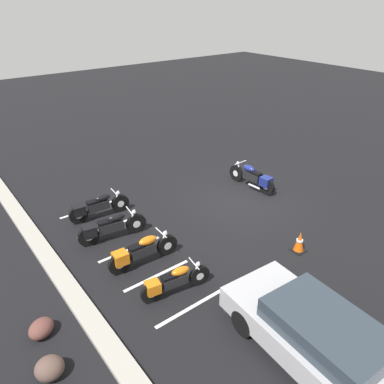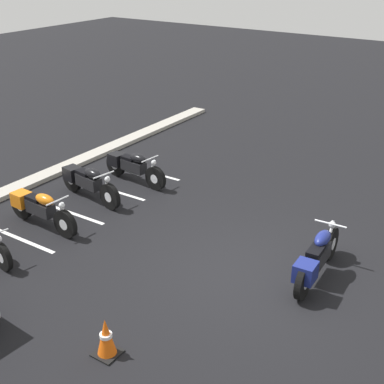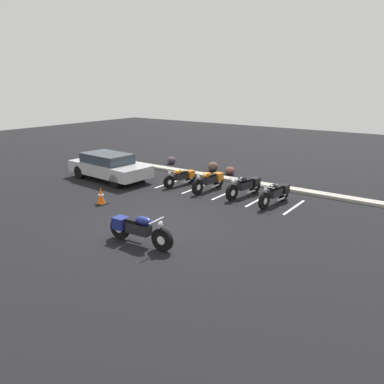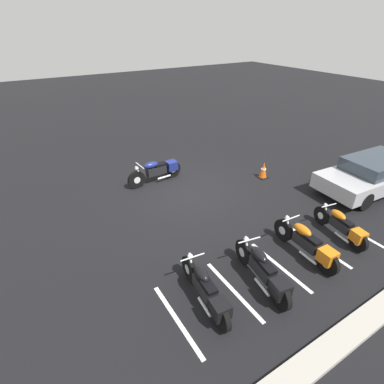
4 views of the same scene
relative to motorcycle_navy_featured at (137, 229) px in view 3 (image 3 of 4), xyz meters
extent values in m
plane|color=black|center=(-0.54, 1.18, -0.48)|extent=(60.00, 60.00, 0.00)
cylinder|color=black|center=(0.92, 0.05, -0.14)|extent=(0.69, 0.16, 0.68)
cylinder|color=silver|center=(0.92, 0.05, -0.14)|extent=(0.27, 0.14, 0.26)
cylinder|color=black|center=(-0.68, -0.04, -0.14)|extent=(0.69, 0.16, 0.68)
cylinder|color=silver|center=(-0.68, -0.04, -0.14)|extent=(0.27, 0.14, 0.26)
cube|color=black|center=(0.07, 0.00, 0.02)|extent=(0.80, 0.33, 0.31)
ellipsoid|color=navy|center=(0.27, 0.01, 0.30)|extent=(0.59, 0.30, 0.25)
cube|color=black|center=(-0.11, -0.01, 0.22)|extent=(0.47, 0.27, 0.08)
cube|color=navy|center=(-0.63, -0.03, 0.05)|extent=(0.43, 0.39, 0.35)
cylinder|color=silver|center=(0.79, 0.04, 0.13)|extent=(0.27, 0.08, 0.55)
cylinder|color=silver|center=(0.73, 0.04, 0.40)|extent=(0.07, 0.64, 0.04)
sphere|color=silver|center=(0.87, 0.04, 0.32)|extent=(0.14, 0.14, 0.14)
cylinder|color=silver|center=(-0.20, 0.13, -0.29)|extent=(0.57, 0.10, 0.07)
cylinder|color=black|center=(-3.10, 5.26, -0.18)|extent=(0.20, 0.60, 0.59)
cylinder|color=silver|center=(-3.10, 5.26, -0.18)|extent=(0.15, 0.24, 0.22)
cylinder|color=black|center=(-2.87, 6.62, -0.18)|extent=(0.20, 0.60, 0.59)
cylinder|color=silver|center=(-2.87, 6.62, -0.18)|extent=(0.15, 0.24, 0.22)
cube|color=black|center=(-2.98, 5.99, -0.05)|extent=(0.36, 0.71, 0.27)
ellipsoid|color=orange|center=(-3.01, 5.81, 0.19)|extent=(0.31, 0.53, 0.21)
cube|color=black|center=(-2.96, 6.14, 0.13)|extent=(0.28, 0.42, 0.07)
cube|color=orange|center=(-2.88, 6.58, -0.02)|extent=(0.37, 0.40, 0.30)
cylinder|color=silver|center=(-3.08, 5.37, 0.05)|extent=(0.09, 0.24, 0.47)
cylinder|color=silver|center=(-3.08, 5.42, 0.28)|extent=(0.55, 0.12, 0.03)
sphere|color=silver|center=(-3.09, 5.31, 0.21)|extent=(0.12, 0.12, 0.12)
cylinder|color=silver|center=(-2.82, 6.19, -0.32)|extent=(0.14, 0.49, 0.06)
cylinder|color=black|center=(-1.48, 5.20, -0.15)|extent=(0.16, 0.66, 0.66)
cylinder|color=silver|center=(-1.48, 5.20, -0.15)|extent=(0.14, 0.26, 0.25)
cylinder|color=black|center=(-1.40, 6.74, -0.15)|extent=(0.16, 0.66, 0.66)
cylinder|color=silver|center=(-1.40, 6.74, -0.15)|extent=(0.14, 0.26, 0.25)
cube|color=black|center=(-1.44, 6.02, 0.00)|extent=(0.32, 0.77, 0.30)
ellipsoid|color=orange|center=(-1.45, 5.82, 0.27)|extent=(0.29, 0.57, 0.24)
cube|color=black|center=(-1.43, 6.19, 0.20)|extent=(0.26, 0.45, 0.08)
cube|color=orange|center=(-1.40, 6.69, 0.03)|extent=(0.38, 0.42, 0.34)
cylinder|color=silver|center=(-1.48, 5.32, 0.11)|extent=(0.07, 0.26, 0.53)
cylinder|color=silver|center=(-1.47, 5.38, 0.37)|extent=(0.62, 0.07, 0.04)
sphere|color=silver|center=(-1.48, 5.25, 0.29)|extent=(0.14, 0.14, 0.14)
cylinder|color=silver|center=(-1.28, 6.26, -0.30)|extent=(0.10, 0.55, 0.07)
cylinder|color=black|center=(0.11, 5.32, -0.15)|extent=(0.23, 0.67, 0.66)
cylinder|color=silver|center=(0.11, 5.32, -0.15)|extent=(0.17, 0.27, 0.25)
cylinder|color=black|center=(0.37, 6.86, -0.15)|extent=(0.23, 0.67, 0.66)
cylinder|color=silver|center=(0.37, 6.86, -0.15)|extent=(0.17, 0.27, 0.25)
cube|color=black|center=(0.25, 6.14, 0.00)|extent=(0.40, 0.80, 0.30)
ellipsoid|color=black|center=(0.22, 5.94, 0.28)|extent=(0.35, 0.60, 0.24)
cube|color=black|center=(0.28, 6.31, 0.21)|extent=(0.31, 0.48, 0.08)
cube|color=black|center=(0.36, 6.81, 0.03)|extent=(0.42, 0.46, 0.34)
cylinder|color=silver|center=(0.13, 5.44, 0.12)|extent=(0.10, 0.27, 0.54)
cylinder|color=silver|center=(0.14, 5.50, 0.38)|extent=(0.62, 0.14, 0.04)
sphere|color=silver|center=(0.12, 5.37, 0.30)|extent=(0.14, 0.14, 0.14)
cylinder|color=silver|center=(0.43, 6.36, -0.30)|extent=(0.16, 0.56, 0.07)
cylinder|color=black|center=(1.64, 5.09, -0.16)|extent=(0.18, 0.65, 0.64)
cylinder|color=silver|center=(1.64, 5.09, -0.16)|extent=(0.15, 0.26, 0.24)
cylinder|color=black|center=(1.79, 6.59, -0.16)|extent=(0.18, 0.65, 0.64)
cylinder|color=silver|center=(1.79, 6.59, -0.16)|extent=(0.15, 0.26, 0.24)
cube|color=black|center=(1.72, 5.89, -0.01)|extent=(0.35, 0.77, 0.29)
ellipsoid|color=black|center=(1.70, 5.69, 0.25)|extent=(0.31, 0.57, 0.23)
cube|color=black|center=(1.74, 6.05, 0.19)|extent=(0.28, 0.45, 0.08)
cube|color=black|center=(1.79, 6.54, 0.02)|extent=(0.39, 0.42, 0.33)
cylinder|color=silver|center=(1.65, 5.20, 0.10)|extent=(0.08, 0.26, 0.52)
cylinder|color=silver|center=(1.65, 5.26, 0.35)|extent=(0.61, 0.10, 0.04)
sphere|color=silver|center=(1.64, 5.14, 0.27)|extent=(0.14, 0.14, 0.14)
cylinder|color=silver|center=(1.88, 6.12, -0.30)|extent=(0.12, 0.54, 0.07)
cylinder|color=black|center=(-5.01, 5.49, -0.16)|extent=(0.65, 0.26, 0.64)
cylinder|color=black|center=(-5.11, 3.91, -0.16)|extent=(0.65, 0.26, 0.64)
cylinder|color=black|center=(-7.75, 5.67, -0.16)|extent=(0.65, 0.26, 0.64)
cylinder|color=black|center=(-7.86, 4.09, -0.16)|extent=(0.65, 0.26, 0.64)
cube|color=#B2B2B7|center=(-6.43, 4.79, 0.08)|extent=(4.41, 2.08, 0.55)
cube|color=#2D3842|center=(-6.58, 4.80, 0.58)|extent=(2.50, 1.67, 0.45)
cube|color=#A8A399|center=(-0.54, 8.13, -0.42)|extent=(18.00, 0.50, 0.12)
ellipsoid|color=brown|center=(-2.23, 9.18, -0.27)|extent=(0.74, 0.78, 0.41)
ellipsoid|color=brown|center=(-3.40, 9.39, -0.24)|extent=(0.70, 0.73, 0.48)
ellipsoid|color=#4A3E4B|center=(-6.37, 9.51, -0.27)|extent=(0.54, 0.58, 0.43)
cube|color=black|center=(-3.79, 1.93, -0.46)|extent=(0.40, 0.40, 0.03)
cone|color=#EA590F|center=(-3.79, 1.93, -0.14)|extent=(0.32, 0.32, 0.67)
cylinder|color=white|center=(-3.79, 1.93, -0.11)|extent=(0.20, 0.20, 0.06)
cube|color=white|center=(-3.65, 5.98, -0.48)|extent=(0.10, 2.10, 0.00)
cube|color=white|center=(-2.12, 5.98, -0.48)|extent=(0.10, 2.10, 0.00)
cube|color=white|center=(-0.58, 5.98, -0.48)|extent=(0.10, 2.10, 0.00)
cube|color=white|center=(0.95, 5.98, -0.48)|extent=(0.10, 2.10, 0.00)
cube|color=white|center=(2.49, 5.98, -0.48)|extent=(0.10, 2.10, 0.00)
camera|label=1|loc=(-9.13, 10.18, 6.45)|focal=35.00mm
camera|label=2|loc=(-8.54, -2.85, 5.40)|focal=50.00mm
camera|label=3|loc=(7.25, -7.30, 4.06)|focal=35.00mm
camera|label=4|loc=(4.42, 9.71, 5.09)|focal=28.00mm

